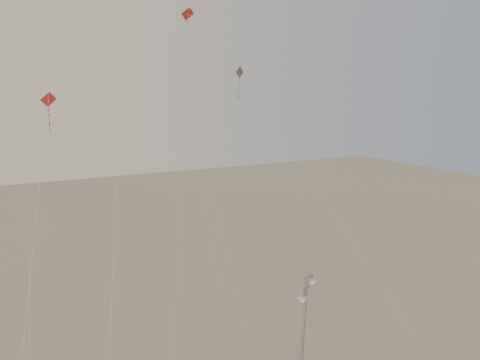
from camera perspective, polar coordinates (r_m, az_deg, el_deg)
name	(u,v)px	position (r m, az deg, el deg)	size (l,w,h in m)	color
street_lamp	(303,349)	(25.49, 7.67, -19.70)	(1.48, 1.04, 8.56)	#999CA1
kite_1	(122,15)	(30.11, -14.16, 18.96)	(6.25, 14.71, 29.49)	black
kite_3	(39,191)	(21.96, -23.27, -1.25)	(4.21, 8.98, 17.43)	maroon
kite_4	(275,127)	(33.53, 4.27, 6.50)	(9.42, 10.26, 19.25)	black
kite_5	(169,5)	(43.85, -8.62, 20.29)	(2.77, 7.72, 32.40)	maroon
kite_7	(186,64)	(36.75, -6.65, 13.87)	(6.24, 10.59, 23.97)	maroon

